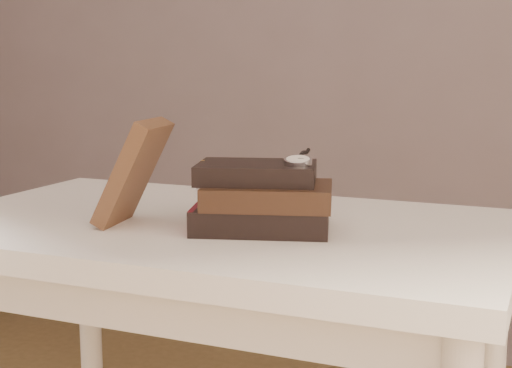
% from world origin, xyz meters
% --- Properties ---
extents(table, '(1.00, 0.60, 0.75)m').
position_xyz_m(table, '(0.00, 0.35, 0.66)').
color(table, white).
rests_on(table, ground).
extents(book_stack, '(0.26, 0.20, 0.11)m').
position_xyz_m(book_stack, '(0.10, 0.31, 0.80)').
color(book_stack, black).
rests_on(book_stack, table).
extents(journal, '(0.12, 0.13, 0.18)m').
position_xyz_m(journal, '(-0.11, 0.27, 0.84)').
color(journal, '#402718').
rests_on(journal, table).
extents(pocket_watch, '(0.06, 0.15, 0.02)m').
position_xyz_m(pocket_watch, '(0.16, 0.33, 0.87)').
color(pocket_watch, silver).
rests_on(pocket_watch, book_stack).
extents(eyeglasses, '(0.12, 0.13, 0.04)m').
position_xyz_m(eyeglasses, '(0.01, 0.36, 0.81)').
color(eyeglasses, silver).
rests_on(eyeglasses, book_stack).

